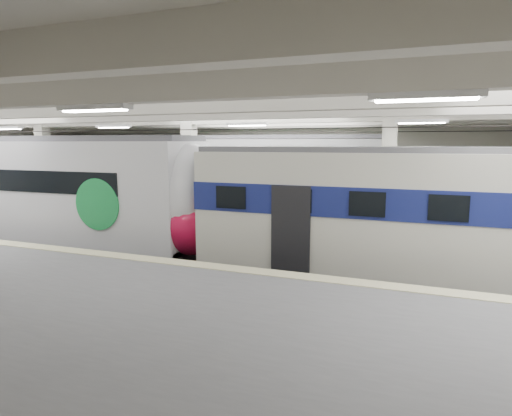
% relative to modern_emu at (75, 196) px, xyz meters
% --- Properties ---
extents(station_hall, '(36.00, 24.00, 5.75)m').
position_rel_modern_emu_xyz_m(station_hall, '(6.38, -1.74, 1.03)').
color(station_hall, black).
rests_on(station_hall, ground).
extents(modern_emu, '(14.02, 2.89, 4.51)m').
position_rel_modern_emu_xyz_m(modern_emu, '(0.00, 0.00, 0.00)').
color(modern_emu, silver).
rests_on(modern_emu, ground).
extents(older_rer, '(12.46, 2.75, 4.15)m').
position_rel_modern_emu_xyz_m(older_rer, '(12.10, 0.00, -0.04)').
color(older_rer, beige).
rests_on(older_rer, ground).
extents(far_train, '(14.48, 3.06, 4.59)m').
position_rel_modern_emu_xyz_m(far_train, '(3.83, 5.50, 0.15)').
color(far_train, silver).
rests_on(far_train, ground).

